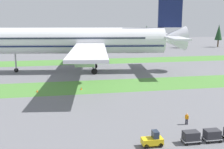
# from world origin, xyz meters

# --- Properties ---
(grass_strip_near) EXTENTS (320.00, 13.14, 0.01)m
(grass_strip_near) POSITION_xyz_m (0.00, 44.08, 0.00)
(grass_strip_near) COLOR #4C8438
(grass_strip_near) RESTS_ON ground
(grass_strip_far) EXTENTS (320.00, 13.14, 0.01)m
(grass_strip_far) POSITION_xyz_m (0.00, 82.36, 0.00)
(grass_strip_far) COLOR #4C8438
(grass_strip_far) RESTS_ON ground
(airliner) EXTENTS (58.36, 72.56, 25.48)m
(airliner) POSITION_xyz_m (-5.90, 63.04, 9.15)
(airliner) COLOR white
(airliner) RESTS_ON ground
(baggage_tug) EXTENTS (2.61, 1.33, 1.97)m
(baggage_tug) POSITION_xyz_m (-2.73, 11.56, 0.81)
(baggage_tug) COLOR yellow
(baggage_tug) RESTS_ON ground
(cargo_dolly_lead) EXTENTS (2.21, 1.52, 1.55)m
(cargo_dolly_lead) POSITION_xyz_m (2.29, 11.51, 0.92)
(cargo_dolly_lead) COLOR #A3A3A8
(cargo_dolly_lead) RESTS_ON ground
(cargo_dolly_second) EXTENTS (2.21, 1.52, 1.55)m
(cargo_dolly_second) POSITION_xyz_m (5.19, 11.48, 0.92)
(cargo_dolly_second) COLOR #A3A3A8
(cargo_dolly_second) RESTS_ON ground
(ground_crew_loader) EXTENTS (0.42, 0.43, 1.74)m
(ground_crew_loader) POSITION_xyz_m (4.64, 17.64, 0.95)
(ground_crew_loader) COLOR black
(ground_crew_loader) RESTS_ON ground
(taxiway_marker_0) EXTENTS (0.44, 0.44, 0.54)m
(taxiway_marker_0) POSITION_xyz_m (-18.38, 41.21, 0.27)
(taxiway_marker_0) COLOR orange
(taxiway_marker_0) RESTS_ON ground
(taxiway_marker_1) EXTENTS (0.44, 0.44, 0.59)m
(taxiway_marker_1) POSITION_xyz_m (-8.96, 41.51, 0.29)
(taxiway_marker_1) COLOR orange
(taxiway_marker_1) RESTS_ON ground
(distant_tree_line) EXTENTS (191.21, 9.41, 12.42)m
(distant_tree_line) POSITION_xyz_m (-9.60, 122.17, 6.95)
(distant_tree_line) COLOR #4C3823
(distant_tree_line) RESTS_ON ground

